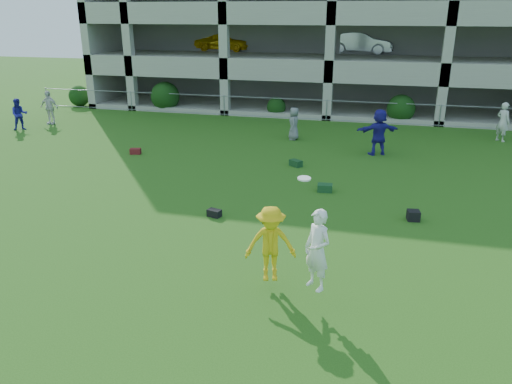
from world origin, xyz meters
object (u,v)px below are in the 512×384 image
(crate_d, at_px, (413,215))
(frisbee_contest, at_px, (282,245))
(bystander_a, at_px, (19,114))
(parking_garage, at_px, (346,8))
(bystander_d, at_px, (379,132))
(bystander_e, at_px, (503,122))
(bystander_b, at_px, (49,107))
(bystander_c, at_px, (294,124))

(crate_d, bearing_deg, frisbee_contest, -120.63)
(bystander_a, xyz_separation_m, parking_garage, (15.02, 14.93, 5.20))
(bystander_d, bearing_deg, bystander_a, -24.67)
(bystander_e, bearing_deg, bystander_a, 56.91)
(bystander_d, bearing_deg, bystander_e, -169.34)
(parking_garage, bearing_deg, crate_d, -79.15)
(bystander_a, bearing_deg, bystander_b, 30.78)
(bystander_a, xyz_separation_m, bystander_d, (18.02, -0.17, 0.17))
(frisbee_contest, bearing_deg, bystander_a, 143.20)
(bystander_e, xyz_separation_m, frisbee_contest, (-7.27, -15.93, 0.25))
(bystander_a, relative_size, crate_d, 4.64)
(bystander_c, height_order, crate_d, bystander_c)
(bystander_d, distance_m, crate_d, 7.23)
(bystander_b, relative_size, bystander_e, 0.98)
(bystander_c, height_order, frisbee_contest, frisbee_contest)
(bystander_e, bearing_deg, bystander_d, 82.77)
(bystander_a, relative_size, frisbee_contest, 0.65)
(bystander_b, height_order, parking_garage, parking_garage)
(bystander_e, bearing_deg, bystander_c, 60.73)
(bystander_a, xyz_separation_m, crate_d, (19.27, -7.24, -0.66))
(bystander_b, xyz_separation_m, parking_garage, (14.44, 13.28, 5.11))
(parking_garage, bearing_deg, bystander_b, -137.39)
(bystander_d, height_order, frisbee_contest, frisbee_contest)
(bystander_a, bearing_deg, crate_d, -60.14)
(bystander_e, bearing_deg, crate_d, 116.41)
(bystander_b, height_order, bystander_e, bystander_e)
(bystander_a, xyz_separation_m, bystander_c, (14.05, 1.55, -0.04))
(bystander_d, distance_m, bystander_e, 6.80)
(frisbee_contest, bearing_deg, parking_garage, 92.75)
(bystander_c, bearing_deg, parking_garage, 167.45)
(bystander_c, distance_m, parking_garage, 14.40)
(bystander_d, relative_size, bystander_e, 1.07)
(bystander_e, height_order, frisbee_contest, frisbee_contest)
(bystander_b, distance_m, frisbee_contest, 20.98)
(bystander_b, xyz_separation_m, crate_d, (18.69, -8.89, -0.75))
(parking_garage, bearing_deg, bystander_c, -94.17)
(bystander_e, relative_size, frisbee_contest, 0.74)
(parking_garage, bearing_deg, bystander_d, -78.78)
(frisbee_contest, bearing_deg, crate_d, 59.37)
(bystander_c, height_order, bystander_e, bystander_e)
(bystander_b, height_order, crate_d, bystander_b)
(bystander_c, bearing_deg, bystander_d, 58.22)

